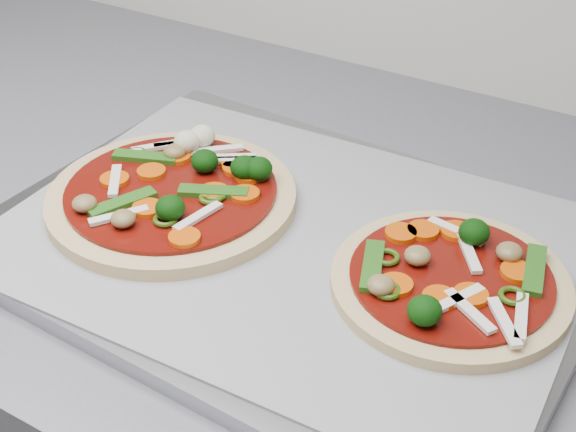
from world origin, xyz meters
The scene contains 4 objects.
baking_tray centered at (-0.53, 1.24, 0.91)m, with size 0.47×0.35×0.02m, color #99999E.
parchment centered at (-0.53, 1.24, 0.92)m, with size 0.45×0.33×0.00m, color gray.
pizza_left centered at (-0.64, 1.23, 0.93)m, with size 0.23×0.23×0.04m.
pizza_right centered at (-0.40, 1.24, 0.93)m, with size 0.18×0.18×0.03m.
Camera 1 is at (-0.26, 0.79, 1.30)m, focal length 50.00 mm.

